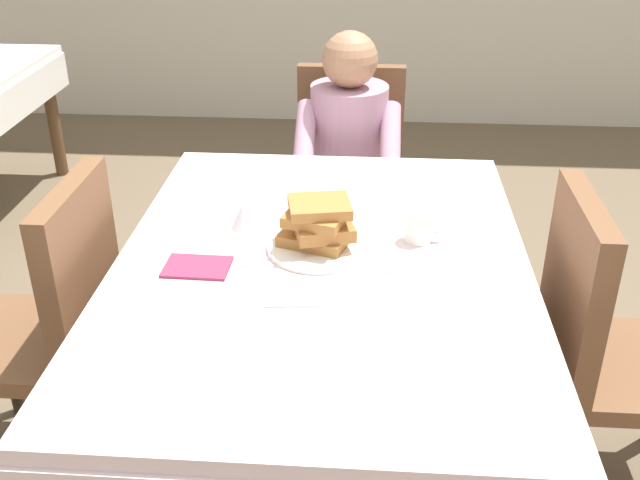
{
  "coord_description": "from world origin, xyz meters",
  "views": [
    {
      "loc": [
        0.12,
        -1.73,
        1.72
      ],
      "look_at": [
        -0.01,
        0.02,
        0.79
      ],
      "focal_mm": 41.86,
      "sensor_mm": 36.0,
      "label": 1
    }
  ],
  "objects": [
    {
      "name": "plate_breakfast",
      "position": [
        -0.01,
        0.05,
        0.75
      ],
      "size": [
        0.28,
        0.28,
        0.02
      ],
      "primitive_type": "cylinder",
      "color": "white",
      "rests_on": "dining_table_main"
    },
    {
      "name": "ground_plane",
      "position": [
        0.0,
        0.0,
        0.0
      ],
      "size": [
        14.0,
        14.0,
        0.0
      ],
      "primitive_type": "plane",
      "color": "brown"
    },
    {
      "name": "fork_left_of_plate",
      "position": [
        -0.2,
        0.03,
        0.74
      ],
      "size": [
        0.02,
        0.18,
        0.0
      ],
      "primitive_type": "cube",
      "rotation": [
        0.0,
        0.0,
        1.58
      ],
      "color": "silver",
      "rests_on": "dining_table_main"
    },
    {
      "name": "chair_diner",
      "position": [
        0.03,
        1.17,
        0.53
      ],
      "size": [
        0.44,
        0.45,
        0.93
      ],
      "rotation": [
        0.0,
        0.0,
        3.14
      ],
      "color": "brown",
      "rests_on": "ground"
    },
    {
      "name": "diner_person",
      "position": [
        0.03,
        1.01,
        0.67
      ],
      "size": [
        0.4,
        0.43,
        1.12
      ],
      "rotation": [
        0.0,
        0.0,
        3.14
      ],
      "color": "#B2849E",
      "rests_on": "ground"
    },
    {
      "name": "chair_right_side",
      "position": [
        0.77,
        0.0,
        0.53
      ],
      "size": [
        0.45,
        0.44,
        0.93
      ],
      "rotation": [
        0.0,
        0.0,
        -1.57
      ],
      "color": "brown",
      "rests_on": "ground"
    },
    {
      "name": "breakfast_stack",
      "position": [
        -0.02,
        0.06,
        0.82
      ],
      "size": [
        0.22,
        0.19,
        0.13
      ],
      "color": "#A36B33",
      "rests_on": "plate_breakfast"
    },
    {
      "name": "spoon_near_edge",
      "position": [
        -0.05,
        -0.23,
        0.74
      ],
      "size": [
        0.15,
        0.03,
        0.0
      ],
      "primitive_type": "cube",
      "rotation": [
        0.0,
        0.0,
        0.08
      ],
      "color": "silver",
      "rests_on": "dining_table_main"
    },
    {
      "name": "knife_right_of_plate",
      "position": [
        0.18,
        0.03,
        0.74
      ],
      "size": [
        0.02,
        0.2,
        0.0
      ],
      "primitive_type": "cube",
      "rotation": [
        0.0,
        0.0,
        1.56
      ],
      "color": "silver",
      "rests_on": "dining_table_main"
    },
    {
      "name": "syrup_pitcher",
      "position": [
        -0.24,
        0.17,
        0.78
      ],
      "size": [
        0.08,
        0.08,
        0.07
      ],
      "color": "silver",
      "rests_on": "dining_table_main"
    },
    {
      "name": "cup_coffee",
      "position": [
        0.26,
        0.13,
        0.78
      ],
      "size": [
        0.11,
        0.08,
        0.08
      ],
      "color": "white",
      "rests_on": "dining_table_main"
    },
    {
      "name": "dining_table_main",
      "position": [
        0.0,
        0.0,
        0.65
      ],
      "size": [
        1.12,
        1.52,
        0.74
      ],
      "color": "silver",
      "rests_on": "ground"
    },
    {
      "name": "napkin_folded",
      "position": [
        -0.32,
        -0.07,
        0.74
      ],
      "size": [
        0.17,
        0.12,
        0.01
      ],
      "primitive_type": "cube",
      "rotation": [
        0.0,
        0.0,
        -0.03
      ],
      "color": "#8C2D4C",
      "rests_on": "dining_table_main"
    },
    {
      "name": "chair_left_side",
      "position": [
        -0.77,
        0.0,
        0.53
      ],
      "size": [
        0.45,
        0.44,
        0.93
      ],
      "rotation": [
        0.0,
        0.0,
        1.57
      ],
      "color": "brown",
      "rests_on": "ground"
    }
  ]
}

